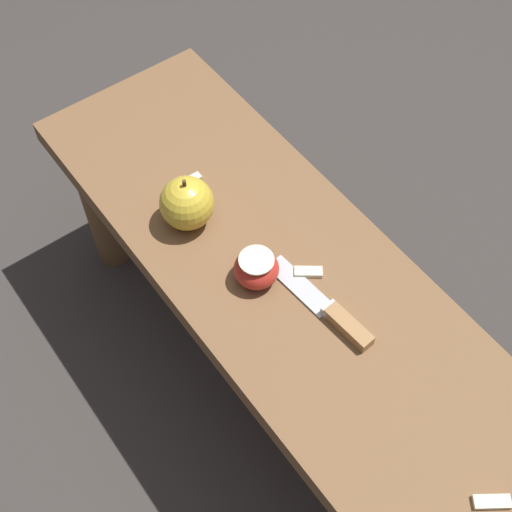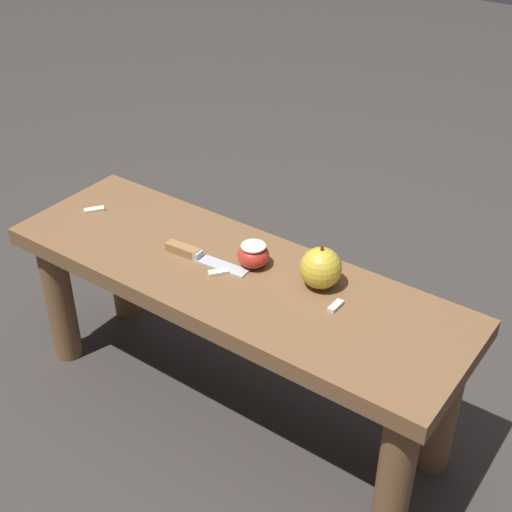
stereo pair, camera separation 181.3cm
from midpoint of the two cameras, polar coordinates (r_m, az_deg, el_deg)
name	(u,v)px [view 1 (the left image)]	position (r m, az deg, el deg)	size (l,w,h in m)	color
ground_plane	(281,381)	(1.33, -8.66, -46.88)	(8.00, 8.00, 0.00)	#383330
wooden_bench	(287,303)	(1.03, -12.05, -50.59)	(1.05, 0.34, 0.39)	brown
knife	(334,314)	(0.96, -7.91, -56.72)	(0.20, 0.04, 0.02)	#B7BABF
apple_whole	(187,203)	(0.92, -26.42, -43.95)	(0.09, 0.09, 0.10)	gold
apple_cut	(256,268)	(0.94, -18.84, -52.03)	(0.07, 0.07, 0.05)	red
apple_slice_near_knife	(190,181)	(0.94, -23.92, -39.10)	(0.02, 0.04, 0.01)	beige
apple_slice_center	(308,272)	(0.94, -10.66, -52.15)	(0.04, 0.04, 0.01)	beige
apple_slice_near_bowl	(492,502)	(1.10, 16.14, -69.07)	(0.04, 0.05, 0.01)	beige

